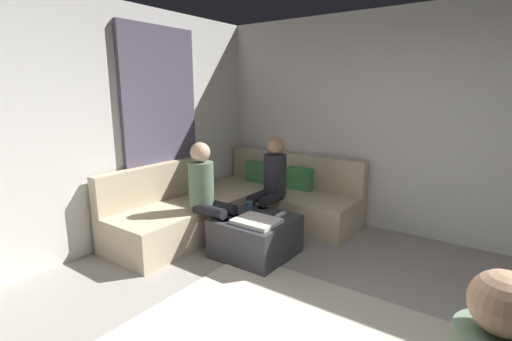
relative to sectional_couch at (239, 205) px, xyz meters
The scene contains 10 objects.
wall_back 2.57m from the sectional_couch, 27.05° to the left, with size 6.00×0.12×2.70m, color silver.
wall_left 2.33m from the sectional_couch, 114.60° to the right, with size 0.12×6.00×2.70m, color silver.
curtain_panel 1.36m from the sectional_couch, 142.74° to the right, with size 0.06×1.10×2.50m, color #595166.
sectional_couch is the anchor object (origin of this frame).
ottoman 0.89m from the sectional_couch, 40.07° to the right, with size 0.76×0.76×0.42m, color #333338.
folded_blanket 1.05m from the sectional_couch, 41.58° to the right, with size 0.44×0.36×0.04m, color white.
coffee_mug 0.63m from the sectional_couch, 40.44° to the right, with size 0.08×0.08×0.10m, color #334C72.
game_remote 0.94m from the sectional_couch, 22.22° to the right, with size 0.05×0.15×0.02m, color white.
person_on_couch_back 0.59m from the sectional_couch, ahead, with size 0.30×0.60×1.20m.
person_on_couch_side 0.84m from the sectional_couch, 78.64° to the right, with size 0.60×0.30×1.20m.
Camera 1 is at (0.76, -1.69, 1.76)m, focal length 25.65 mm.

